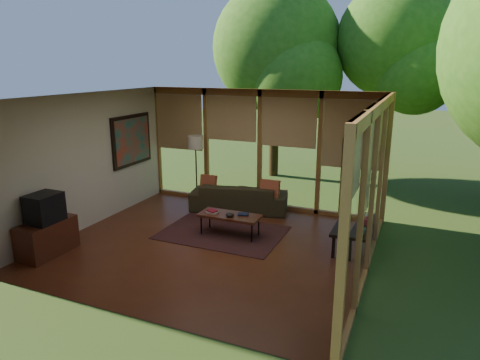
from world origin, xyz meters
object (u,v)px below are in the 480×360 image
at_px(television, 44,208).
at_px(side_console, 353,226).
at_px(floor_lamp, 196,146).
at_px(coffee_table, 230,216).
at_px(sofa, 239,197).
at_px(media_cabinet, 47,238).

height_order(television, side_console, television).
xyz_separation_m(floor_lamp, side_console, (3.79, -1.07, -1.00)).
height_order(television, floor_lamp, floor_lamp).
relative_size(coffee_table, side_console, 0.86).
bearing_deg(side_console, television, -153.71).
bearing_deg(side_console, sofa, 158.53).
distance_m(floor_lamp, coffee_table, 2.32).
bearing_deg(sofa, television, 45.20).
bearing_deg(side_console, coffee_table, -170.66).
relative_size(television, floor_lamp, 0.33).
xyz_separation_m(sofa, side_console, (2.70, -1.06, 0.10)).
relative_size(media_cabinet, television, 1.82).
distance_m(media_cabinet, floor_lamp, 3.79).
bearing_deg(media_cabinet, side_console, 26.19).
bearing_deg(floor_lamp, media_cabinet, -107.24).
xyz_separation_m(television, floor_lamp, (1.06, 3.46, 0.56)).
relative_size(sofa, media_cabinet, 2.15).
bearing_deg(floor_lamp, sofa, -0.34).
distance_m(television, floor_lamp, 3.66).
bearing_deg(sofa, floor_lamp, -13.28).
distance_m(sofa, coffee_table, 1.50).
relative_size(media_cabinet, floor_lamp, 0.61).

